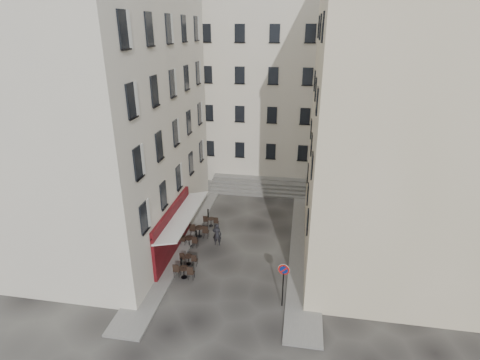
% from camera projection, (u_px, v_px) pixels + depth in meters
% --- Properties ---
extents(ground, '(90.00, 90.00, 0.00)m').
position_uv_depth(ground, '(234.00, 267.00, 24.40)').
color(ground, black).
rests_on(ground, ground).
extents(sidewalk_left, '(2.00, 22.00, 0.12)m').
position_uv_depth(sidewalk_left, '(186.00, 230.00, 28.72)').
color(sidewalk_left, slate).
rests_on(sidewalk_left, ground).
extents(sidewalk_right, '(2.00, 18.00, 0.12)m').
position_uv_depth(sidewalk_right, '(304.00, 248.00, 26.42)').
color(sidewalk_right, slate).
rests_on(sidewalk_right, ground).
extents(building_left, '(12.20, 16.20, 20.60)m').
position_uv_depth(building_left, '(86.00, 95.00, 24.84)').
color(building_left, beige).
rests_on(building_left, ground).
extents(building_right, '(12.20, 14.20, 18.60)m').
position_uv_depth(building_right, '(416.00, 120.00, 22.43)').
color(building_right, '#BFB28E').
rests_on(building_right, ground).
extents(building_back, '(18.20, 10.20, 18.60)m').
position_uv_depth(building_back, '(258.00, 81.00, 38.35)').
color(building_back, beige).
rests_on(building_back, ground).
extents(cafe_storefront, '(1.74, 7.30, 3.50)m').
position_uv_depth(cafe_storefront, '(174.00, 229.00, 25.27)').
color(cafe_storefront, '#41090D').
rests_on(cafe_storefront, ground).
extents(stone_steps, '(9.00, 3.15, 0.80)m').
position_uv_depth(stone_steps, '(258.00, 186.00, 35.72)').
color(stone_steps, '#5D5B58').
rests_on(stone_steps, ground).
extents(bollard_near, '(0.12, 0.12, 0.98)m').
position_uv_depth(bollard_near, '(181.00, 264.00, 23.79)').
color(bollard_near, black).
rests_on(bollard_near, ground).
extents(bollard_mid, '(0.12, 0.12, 0.98)m').
position_uv_depth(bollard_mid, '(196.00, 236.00, 26.98)').
color(bollard_mid, black).
rests_on(bollard_mid, ground).
extents(bollard_far, '(0.12, 0.12, 0.98)m').
position_uv_depth(bollard_far, '(208.00, 214.00, 30.18)').
color(bollard_far, black).
rests_on(bollard_far, ground).
extents(no_parking_sign, '(0.62, 0.15, 2.73)m').
position_uv_depth(no_parking_sign, '(283.00, 277.00, 20.28)').
color(no_parking_sign, black).
rests_on(no_parking_sign, ground).
extents(bistro_table_a, '(1.33, 0.63, 0.94)m').
position_uv_depth(bistro_table_a, '(184.00, 271.00, 23.16)').
color(bistro_table_a, black).
rests_on(bistro_table_a, ground).
extents(bistro_table_b, '(1.17, 0.55, 0.82)m').
position_uv_depth(bistro_table_b, '(189.00, 259.00, 24.51)').
color(bistro_table_b, black).
rests_on(bistro_table_b, ground).
extents(bistro_table_c, '(1.28, 0.60, 0.90)m').
position_uv_depth(bistro_table_c, '(189.00, 241.00, 26.49)').
color(bistro_table_c, black).
rests_on(bistro_table_c, ground).
extents(bistro_table_d, '(1.43, 0.67, 1.01)m').
position_uv_depth(bistro_table_d, '(199.00, 231.00, 27.71)').
color(bistro_table_d, black).
rests_on(bistro_table_d, ground).
extents(bistro_table_e, '(1.22, 0.57, 0.86)m').
position_uv_depth(bistro_table_e, '(211.00, 221.00, 29.22)').
color(bistro_table_e, black).
rests_on(bistro_table_e, ground).
extents(pedestrian, '(0.64, 0.44, 1.68)m').
position_uv_depth(pedestrian, '(217.00, 234.00, 26.57)').
color(pedestrian, black).
rests_on(pedestrian, ground).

